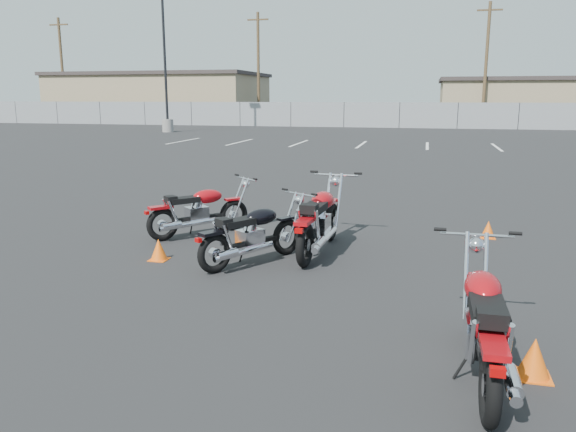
% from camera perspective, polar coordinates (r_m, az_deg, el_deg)
% --- Properties ---
extents(ground, '(120.00, 120.00, 0.00)m').
position_cam_1_polar(ground, '(7.09, -2.74, -6.05)').
color(ground, black).
rests_on(ground, ground).
extents(motorcycle_front_red, '(1.49, 1.60, 0.90)m').
position_cam_1_polar(motorcycle_front_red, '(9.10, -9.03, 0.54)').
color(motorcycle_front_red, black).
rests_on(motorcycle_front_red, ground).
extents(motorcycle_second_black, '(1.30, 1.70, 0.89)m').
position_cam_1_polar(motorcycle_second_black, '(7.49, -3.61, -1.85)').
color(motorcycle_second_black, black).
rests_on(motorcycle_second_black, ground).
extents(motorcycle_third_red, '(0.83, 2.15, 1.05)m').
position_cam_1_polar(motorcycle_third_red, '(7.98, 3.25, -0.44)').
color(motorcycle_third_red, black).
rests_on(motorcycle_third_red, ground).
extents(motorcycle_rear_red, '(0.78, 2.02, 0.99)m').
position_cam_1_polar(motorcycle_rear_red, '(4.74, 19.29, -10.32)').
color(motorcycle_rear_red, black).
rests_on(motorcycle_rear_red, ground).
extents(training_cone_near, '(0.23, 0.23, 0.27)m').
position_cam_1_polar(training_cone_near, '(9.45, 19.67, -1.29)').
color(training_cone_near, '#FF600D').
rests_on(training_cone_near, ground).
extents(training_cone_far, '(0.28, 0.28, 0.33)m').
position_cam_1_polar(training_cone_far, '(5.01, 23.73, -13.04)').
color(training_cone_far, '#FF600D').
rests_on(training_cone_far, ground).
extents(training_cone_extra, '(0.25, 0.25, 0.29)m').
position_cam_1_polar(training_cone_extra, '(7.91, -12.99, -3.34)').
color(training_cone_extra, '#FF600D').
rests_on(training_cone_extra, ground).
extents(light_pole_west, '(0.80, 0.70, 10.72)m').
position_cam_1_polar(light_pole_west, '(36.73, -12.29, 12.74)').
color(light_pole_west, gray).
rests_on(light_pole_west, ground).
extents(chainlink_fence, '(80.06, 0.06, 1.80)m').
position_cam_1_polar(chainlink_fence, '(41.53, 11.26, 10.01)').
color(chainlink_fence, slate).
rests_on(chainlink_fence, ground).
extents(tan_building_west, '(18.40, 10.40, 4.30)m').
position_cam_1_polar(tan_building_west, '(54.05, -12.79, 11.70)').
color(tan_building_west, '#8F7E5C').
rests_on(tan_building_west, ground).
extents(tan_building_east, '(14.40, 9.40, 3.70)m').
position_cam_1_polar(tan_building_east, '(51.11, 23.27, 10.70)').
color(tan_building_east, '#8F7E5C').
rests_on(tan_building_east, ground).
extents(utility_pole_a, '(1.80, 0.24, 9.00)m').
position_cam_1_polar(utility_pole_a, '(55.61, -21.96, 13.75)').
color(utility_pole_a, '#453420').
rests_on(utility_pole_a, ground).
extents(utility_pole_b, '(1.80, 0.24, 9.00)m').
position_cam_1_polar(utility_pole_b, '(48.57, -3.03, 14.95)').
color(utility_pole_b, '#453420').
rests_on(utility_pole_b, ground).
extents(utility_pole_c, '(1.80, 0.24, 9.00)m').
position_cam_1_polar(utility_pole_c, '(45.71, 19.49, 14.49)').
color(utility_pole_c, '#453420').
rests_on(utility_pole_c, ground).
extents(parking_line_stripes, '(15.12, 4.00, 0.01)m').
position_cam_1_polar(parking_line_stripes, '(26.92, 4.27, 7.32)').
color(parking_line_stripes, silver).
rests_on(parking_line_stripes, ground).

